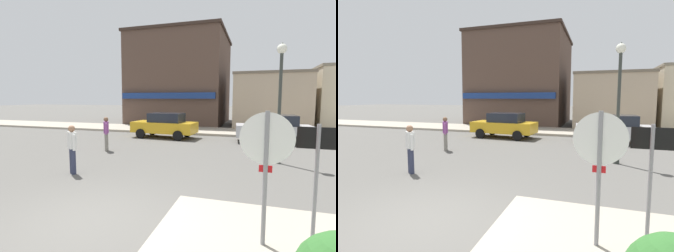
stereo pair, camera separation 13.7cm
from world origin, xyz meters
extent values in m
plane|color=#5B5954|center=(0.00, 0.00, 0.00)|extent=(160.00, 160.00, 0.00)
cube|color=#A89E8C|center=(0.00, 14.84, 0.07)|extent=(80.00, 4.00, 0.15)
cylinder|color=gray|center=(3.26, -0.07, 1.15)|extent=(0.07, 0.07, 2.30)
cylinder|color=red|center=(3.26, -0.05, 1.87)|extent=(0.76, 0.02, 0.76)
cylinder|color=white|center=(3.26, -0.06, 1.87)|extent=(0.82, 0.02, 0.82)
cube|color=red|center=(3.26, -0.05, 1.39)|extent=(0.20, 0.01, 0.11)
cylinder|color=gray|center=(4.01, 0.15, 1.05)|extent=(0.06, 0.06, 2.10)
cube|color=black|center=(4.01, 0.16, 1.88)|extent=(0.60, 0.02, 0.34)
cube|color=white|center=(4.01, 0.17, 1.88)|extent=(0.54, 0.01, 0.29)
cube|color=black|center=(4.01, 0.18, 1.88)|extent=(0.34, 0.01, 0.08)
cylinder|color=#333833|center=(3.95, 6.37, 2.10)|extent=(0.12, 0.12, 4.20)
cylinder|color=#333833|center=(3.95, 6.37, 0.12)|extent=(0.24, 0.24, 0.24)
sphere|color=white|center=(3.95, 6.37, 4.31)|extent=(0.36, 0.36, 0.36)
cone|color=#333833|center=(3.95, 6.37, 4.45)|extent=(0.32, 0.32, 0.18)
cube|color=gold|center=(-2.33, 11.21, 0.67)|extent=(4.12, 2.00, 0.66)
cube|color=#1E232D|center=(-2.18, 11.20, 1.28)|extent=(2.18, 1.55, 0.56)
cylinder|color=black|center=(-3.63, 10.45, 0.30)|extent=(0.61, 0.23, 0.60)
cylinder|color=black|center=(-3.50, 12.15, 0.30)|extent=(0.61, 0.23, 0.60)
cylinder|color=black|center=(-1.16, 10.27, 0.30)|extent=(0.61, 0.23, 0.60)
cylinder|color=black|center=(-1.03, 11.96, 0.30)|extent=(0.61, 0.23, 0.60)
cube|color=#B7B7BC|center=(4.08, 11.24, 0.67)|extent=(4.11, 1.97, 0.66)
cube|color=#1E232D|center=(4.23, 11.25, 1.28)|extent=(2.17, 1.53, 0.56)
cylinder|color=black|center=(2.90, 10.31, 0.30)|extent=(0.61, 0.22, 0.60)
cylinder|color=black|center=(2.78, 12.00, 0.30)|extent=(0.61, 0.22, 0.60)
cylinder|color=black|center=(5.38, 10.48, 0.30)|extent=(0.61, 0.22, 0.60)
cylinder|color=black|center=(5.26, 12.17, 0.30)|extent=(0.61, 0.22, 0.60)
cylinder|color=#2D334C|center=(-2.53, 2.67, 0.42)|extent=(0.16, 0.16, 0.85)
cylinder|color=#2D334C|center=(-2.67, 2.78, 0.42)|extent=(0.16, 0.16, 0.85)
cube|color=white|center=(-2.60, 2.73, 1.12)|extent=(0.42, 0.40, 0.54)
sphere|color=#9E7051|center=(-2.60, 2.73, 1.50)|extent=(0.22, 0.22, 0.22)
cylinder|color=white|center=(-2.42, 2.59, 1.07)|extent=(0.13, 0.13, 0.52)
cylinder|color=white|center=(-2.78, 2.87, 1.07)|extent=(0.13, 0.13, 0.52)
cylinder|color=gray|center=(-3.61, 6.47, 0.42)|extent=(0.16, 0.16, 0.85)
cylinder|color=gray|center=(-3.52, 6.31, 0.42)|extent=(0.16, 0.16, 0.85)
cube|color=#994C99|center=(-3.56, 6.39, 1.12)|extent=(0.36, 0.42, 0.54)
sphere|color=brown|center=(-3.56, 6.39, 1.50)|extent=(0.22, 0.22, 0.22)
cylinder|color=#994C99|center=(-3.67, 6.60, 1.07)|extent=(0.12, 0.12, 0.52)
cylinder|color=#994C99|center=(-3.45, 6.19, 1.07)|extent=(0.12, 0.12, 0.52)
cube|color=brown|center=(-4.01, 21.66, 4.17)|extent=(8.59, 9.64, 8.35)
cube|color=navy|center=(-4.01, 16.69, 2.70)|extent=(8.16, 0.40, 0.50)
cube|color=#352721|center=(-4.01, 21.66, 8.47)|extent=(8.85, 9.93, 0.24)
cube|color=tan|center=(4.28, 19.67, 2.16)|extent=(5.69, 6.53, 4.32)
cube|color=#685B4C|center=(4.28, 19.67, 4.42)|extent=(5.81, 6.66, 0.20)
camera|label=1|loc=(3.06, -4.34, 2.49)|focal=28.00mm
camera|label=2|loc=(3.19, -4.29, 2.49)|focal=28.00mm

